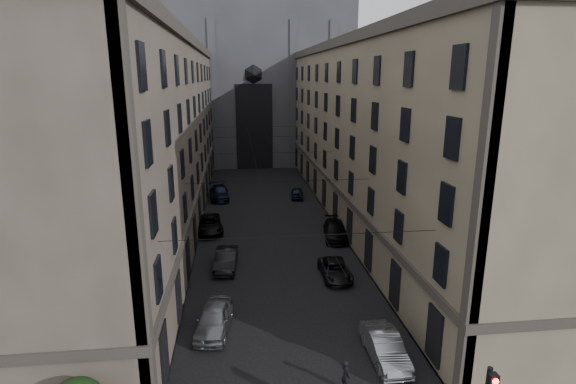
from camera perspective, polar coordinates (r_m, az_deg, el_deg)
name	(u,v)px	position (r m, az deg, el deg)	size (l,w,h in m)	color
sidewalk_left	(169,222)	(49.83, -14.87, -3.69)	(7.00, 80.00, 0.15)	#383533
sidewalk_right	(360,215)	(51.13, 9.12, -2.91)	(7.00, 80.00, 0.15)	#383533
building_left	(133,136)	(48.37, -19.05, 6.75)	(13.60, 60.60, 18.85)	#494038
building_right	(390,132)	(50.09, 12.82, 7.42)	(13.60, 60.60, 18.85)	brown
gothic_tower	(251,62)	(85.95, -4.77, 16.18)	(35.00, 23.00, 58.00)	#2D2D33
tram_wires	(266,154)	(47.31, -2.78, 4.79)	(14.00, 60.00, 0.43)	black
car_left_near	(214,319)	(28.88, -9.38, -15.60)	(1.94, 4.82, 1.64)	slate
car_left_midnear	(226,259)	(37.22, -7.87, -8.46)	(1.66, 4.75, 1.56)	black
car_left_midfar	(208,224)	(45.89, -10.06, -4.05)	(2.63, 5.71, 1.59)	black
car_left_far	(219,193)	(57.85, -8.73, -0.07)	(2.31, 5.69, 1.65)	black
car_right_near	(385,347)	(26.64, 12.20, -18.68)	(1.64, 4.70, 1.55)	gray
car_right_midnear	(335,270)	(35.51, 6.02, -9.82)	(2.12, 4.61, 1.28)	black
car_right_midfar	(336,230)	(43.68, 6.08, -4.87)	(2.21, 5.43, 1.58)	black
car_right_far	(297,193)	(57.59, 1.18, -0.16)	(1.51, 3.75, 1.28)	black
pedestrian	(346,375)	(24.32, 7.34, -22.02)	(0.57, 0.38, 1.57)	black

